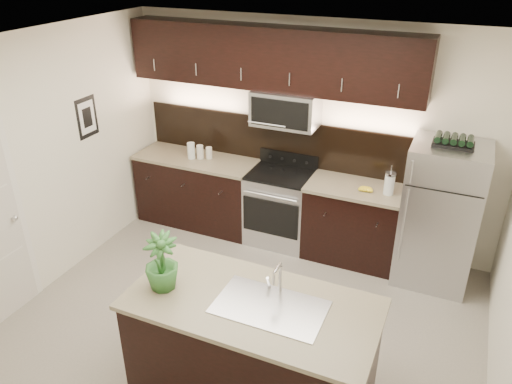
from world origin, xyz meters
The scene contains 12 objects.
ground centered at (0.00, 0.00, 0.00)m, with size 4.50×4.50×0.00m, color gray.
room_walls centered at (-0.11, -0.04, 1.70)m, with size 4.52×4.02×2.71m.
counter_run centered at (-0.46, 1.69, 0.47)m, with size 3.51×0.65×0.94m.
upper_fixtures centered at (-0.43, 1.84, 2.14)m, with size 3.49×0.40×1.66m.
island centered at (0.41, -0.64, 0.47)m, with size 1.96×0.96×0.94m.
sink_faucet centered at (0.56, -0.63, 0.96)m, with size 0.84×0.50×0.28m.
refrigerator centered at (1.60, 1.63, 0.80)m, with size 0.77×0.70×1.60m, color #B2B2B7.
wine_rack centered at (1.60, 1.63, 1.65)m, with size 0.40×0.25×0.10m.
plant centered at (-0.31, -0.75, 1.18)m, with size 0.27×0.27×0.48m, color #2C6227.
canisters centered at (-1.37, 1.68, 1.03)m, with size 0.29×0.18×0.21m.
french_press centered at (1.03, 1.64, 1.06)m, with size 0.12×0.12×0.33m.
bananas centered at (0.75, 1.61, 0.97)m, with size 0.16×0.13×0.05m, color yellow.
Camera 1 is at (1.67, -3.41, 3.43)m, focal length 35.00 mm.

